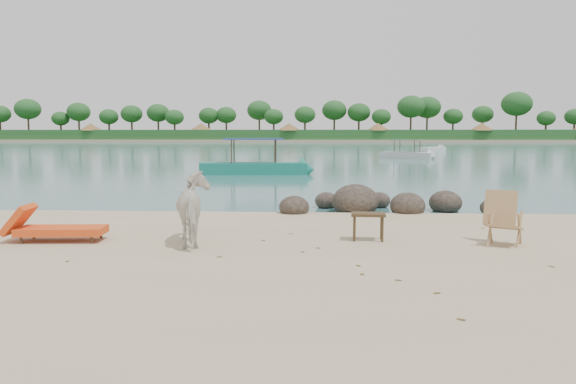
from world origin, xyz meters
The scene contains 12 objects.
water centered at (0.00, 90.00, 0.00)m, with size 400.00×400.00×0.00m, color #346669.
far_shore centered at (0.00, 170.00, 0.00)m, with size 420.00×90.00×1.40m, color tan.
far_scenery centered at (0.03, 136.70, 3.14)m, with size 420.00×18.00×9.50m.
boulders centered at (1.83, 6.67, 0.18)m, with size 6.13×2.72×0.98m.
cow centered at (-2.18, 1.49, 0.70)m, with size 0.76×1.66×1.40m, color white.
side_table centered at (1.18, 2.04, 0.27)m, with size 0.68×0.44×0.55m, color #322314, non-canonical shape.
lounge_chair centered at (-4.93, 1.63, 0.31)m, with size 2.10×0.73×0.63m, color #DC5A19, non-canonical shape.
deck_chair centered at (3.74, 1.66, 0.52)m, with size 0.66×0.73×1.03m, color #A97B54, non-canonical shape.
boat_near centered at (-3.31, 21.29, 1.58)m, with size 6.51×1.46×3.17m, color #167662, non-canonical shape.
boat_mid centered at (8.12, 41.60, 1.35)m, with size 5.51×1.24×2.69m, color beige, non-canonical shape.
boat_far centered at (14.48, 61.86, 0.32)m, with size 5.51×1.24×0.64m, color silver, non-canonical shape.
dead_leaves centered at (1.07, 0.40, 0.00)m, with size 8.52×6.81×0.00m.
Camera 1 is at (0.17, -9.14, 2.16)m, focal length 35.00 mm.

